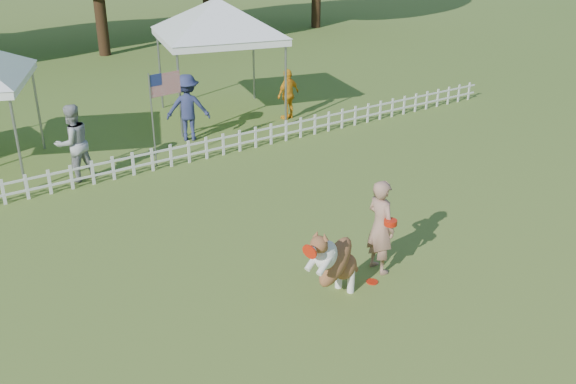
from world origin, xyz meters
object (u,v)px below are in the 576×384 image
object	(u,v)px
handler	(381,226)
flag_pole	(153,121)
canopy_tent_right	(219,60)
spectator_c	(288,94)
spectator_a	(73,143)
spectator_b	(188,108)
frisbee_on_turf	(372,282)
dog	(336,261)

from	to	relation	value
handler	flag_pole	world-z (taller)	flag_pole
canopy_tent_right	spectator_c	distance (m)	2.33
spectator_a	spectator_b	distance (m)	3.70
canopy_tent_right	spectator_c	xyz separation A→B (m)	(1.59, -1.38, -0.99)
spectator_b	spectator_c	xyz separation A→B (m)	(3.42, 0.07, -0.16)
handler	frisbee_on_turf	bearing A→B (deg)	129.09
handler	spectator_c	world-z (taller)	handler
dog	flag_pole	world-z (taller)	flag_pole
flag_pole	frisbee_on_turf	bearing A→B (deg)	-90.41
spectator_c	spectator_a	bearing A→B (deg)	-4.95
canopy_tent_right	spectator_b	xyz separation A→B (m)	(-1.82, -1.45, -0.83)
frisbee_on_turf	spectator_a	world-z (taller)	spectator_a
canopy_tent_right	spectator_c	world-z (taller)	canopy_tent_right
canopy_tent_right	spectator_c	bearing A→B (deg)	-26.94
handler	spectator_a	xyz separation A→B (m)	(-3.18, 7.26, 0.06)
handler	spectator_a	size ratio (longest dim) A/B	0.94
frisbee_on_turf	spectator_a	bearing A→B (deg)	110.37
spectator_c	frisbee_on_turf	bearing A→B (deg)	50.01
frisbee_on_turf	spectator_b	world-z (taller)	spectator_b
handler	dog	world-z (taller)	handler
canopy_tent_right	flag_pole	bearing A→B (deg)	-126.65
canopy_tent_right	dog	bearing A→B (deg)	-94.58
canopy_tent_right	flag_pole	xyz separation A→B (m)	(-3.44, -2.83, -0.57)
dog	frisbee_on_turf	world-z (taller)	dog
spectator_a	spectator_c	xyz separation A→B (m)	(6.94, 1.18, -0.16)
frisbee_on_turf	canopy_tent_right	bearing A→B (deg)	75.81
spectator_b	spectator_c	distance (m)	3.42
flag_pole	spectator_a	distance (m)	1.95
spectator_b	flag_pole	bearing A→B (deg)	68.99
flag_pole	spectator_a	size ratio (longest dim) A/B	1.28
frisbee_on_turf	canopy_tent_right	distance (m)	10.56
canopy_tent_right	spectator_b	bearing A→B (deg)	-127.69
spectator_a	flag_pole	bearing A→B (deg)	158.98
dog	flag_pole	size ratio (longest dim) A/B	0.58
spectator_b	dog	bearing A→B (deg)	108.24
spectator_a	spectator_b	bearing A→B (deg)	-175.48
frisbee_on_turf	flag_pole	xyz separation A→B (m)	(-0.88, 7.27, 1.18)
flag_pole	handler	bearing A→B (deg)	-87.11
handler	canopy_tent_right	world-z (taller)	canopy_tent_right
frisbee_on_turf	spectator_a	xyz separation A→B (m)	(-2.80, 7.54, 0.92)
spectator_a	spectator_c	world-z (taller)	spectator_a
flag_pole	spectator_b	xyz separation A→B (m)	(1.61, 1.38, -0.26)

